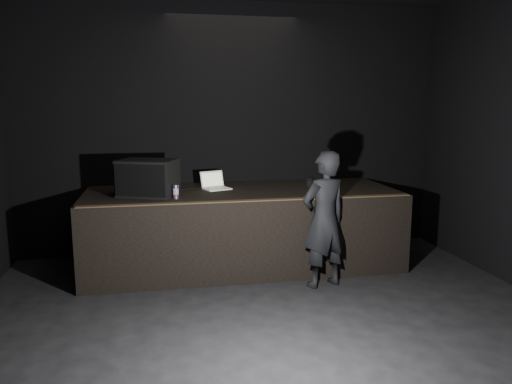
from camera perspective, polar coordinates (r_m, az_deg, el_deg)
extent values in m
plane|color=black|center=(4.26, 4.94, -19.65)|extent=(7.00, 7.00, 0.00)
cube|color=black|center=(7.14, -2.66, 7.16)|extent=(6.00, 0.10, 3.50)
cube|color=black|center=(6.57, -1.57, -4.13)|extent=(4.00, 1.50, 1.00)
cube|color=brown|center=(5.78, -0.43, -0.96)|extent=(3.92, 0.10, 0.01)
cube|color=black|center=(6.20, -12.25, 1.59)|extent=(0.79, 0.68, 0.44)
cube|color=black|center=(5.98, -13.15, 1.25)|extent=(0.59, 0.25, 0.38)
cylinder|color=black|center=(6.54, -7.96, 0.28)|extent=(0.92, 0.45, 0.02)
cube|color=silver|center=(6.56, -4.45, 0.36)|extent=(0.39, 0.33, 0.02)
cube|color=silver|center=(6.55, -4.45, 0.44)|extent=(0.31, 0.23, 0.00)
cube|color=silver|center=(6.67, -5.06, 1.49)|extent=(0.33, 0.18, 0.21)
cube|color=yellow|center=(6.66, -5.02, 1.48)|extent=(0.29, 0.15, 0.17)
cylinder|color=silver|center=(5.98, -9.16, 0.04)|extent=(0.07, 0.07, 0.17)
cylinder|color=navy|center=(5.98, -9.16, 0.08)|extent=(0.07, 0.07, 0.07)
cylinder|color=maroon|center=(5.99, -9.15, -0.31)|extent=(0.07, 0.07, 0.01)
cylinder|color=white|center=(6.80, 6.10, 1.06)|extent=(0.09, 0.09, 0.11)
cube|color=silver|center=(6.02, 6.94, -0.48)|extent=(0.12, 0.17, 0.03)
imported|color=black|center=(5.80, 7.80, -3.14)|extent=(0.67, 0.54, 1.59)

